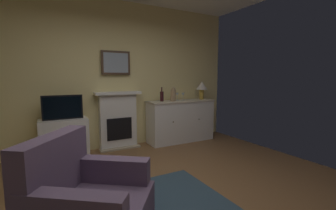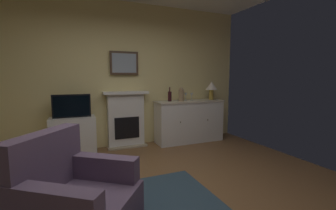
{
  "view_description": "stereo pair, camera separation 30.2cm",
  "coord_description": "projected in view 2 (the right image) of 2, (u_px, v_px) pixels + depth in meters",
  "views": [
    {
      "loc": [
        -1.14,
        -2.05,
        1.36
      ],
      "look_at": [
        0.3,
        0.59,
        1.0
      ],
      "focal_mm": 24.17,
      "sensor_mm": 36.0,
      "label": 1
    },
    {
      "loc": [
        -0.86,
        -2.18,
        1.36
      ],
      "look_at": [
        0.3,
        0.59,
        1.0
      ],
      "focal_mm": 24.17,
      "sensor_mm": 36.0,
      "label": 2
    }
  ],
  "objects": [
    {
      "name": "armchair",
      "position": [
        74.0,
        199.0,
        1.84
      ],
      "size": [
        1.1,
        1.09,
        0.92
      ],
      "color": "#604C66",
      "rests_on": "ground_plane"
    },
    {
      "name": "tv_set",
      "position": [
        72.0,
        106.0,
        3.89
      ],
      "size": [
        0.62,
        0.07,
        0.4
      ],
      "color": "black",
      "rests_on": "tv_cabinet"
    },
    {
      "name": "sideboard_cabinet",
      "position": [
        189.0,
        121.0,
        4.83
      ],
      "size": [
        1.47,
        0.49,
        0.88
      ],
      "color": "white",
      "rests_on": "ground_plane"
    },
    {
      "name": "vase_decorative",
      "position": [
        181.0,
        94.0,
        4.63
      ],
      "size": [
        0.11,
        0.11,
        0.28
      ],
      "color": "#9E7F5B",
      "rests_on": "sideboard_cabinet"
    },
    {
      "name": "wine_glass_left",
      "position": [
        186.0,
        95.0,
        4.77
      ],
      "size": [
        0.07,
        0.07,
        0.16
      ],
      "color": "silver",
      "rests_on": "sideboard_cabinet"
    },
    {
      "name": "wall_rear",
      "position": [
        120.0,
        75.0,
        4.46
      ],
      "size": [
        5.25,
        0.06,
        2.82
      ],
      "primitive_type": "cube",
      "color": "#EAD68C",
      "rests_on": "ground_plane"
    },
    {
      "name": "wine_bottle",
      "position": [
        170.0,
        96.0,
        4.64
      ],
      "size": [
        0.08,
        0.08,
        0.29
      ],
      "color": "#331419",
      "rests_on": "sideboard_cabinet"
    },
    {
      "name": "ground_plane",
      "position": [
        163.0,
        206.0,
        2.5
      ],
      "size": [
        5.25,
        4.73,
        0.1
      ],
      "primitive_type": "cube",
      "color": "brown",
      "rests_on": "ground"
    },
    {
      "name": "table_lamp",
      "position": [
        211.0,
        87.0,
        4.96
      ],
      "size": [
        0.26,
        0.26,
        0.4
      ],
      "color": "#B79338",
      "rests_on": "sideboard_cabinet"
    },
    {
      "name": "tv_cabinet",
      "position": [
        73.0,
        136.0,
        3.98
      ],
      "size": [
        0.75,
        0.42,
        0.68
      ],
      "color": "white",
      "rests_on": "ground_plane"
    },
    {
      "name": "fireplace_unit",
      "position": [
        126.0,
        119.0,
        4.47
      ],
      "size": [
        0.87,
        0.3,
        1.1
      ],
      "color": "white",
      "rests_on": "ground_plane"
    },
    {
      "name": "framed_picture",
      "position": [
        124.0,
        63.0,
        4.38
      ],
      "size": [
        0.55,
        0.04,
        0.45
      ],
      "color": "#473323"
    },
    {
      "name": "wine_glass_center",
      "position": [
        192.0,
        95.0,
        4.75
      ],
      "size": [
        0.07,
        0.07,
        0.16
      ],
      "color": "silver",
      "rests_on": "sideboard_cabinet"
    }
  ]
}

